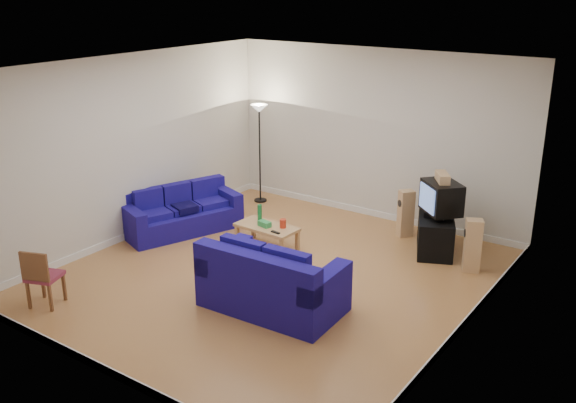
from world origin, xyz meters
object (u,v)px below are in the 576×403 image
Objects in this scene: sofa_loveseat at (270,286)px; coffee_table at (267,229)px; tv_stand at (435,234)px; television at (441,197)px; sofa_three_seat at (181,215)px.

sofa_loveseat reaches higher than coffee_table.
sofa_loveseat is 3.37m from tv_stand.
sofa_loveseat is 1.79× the size of coffee_table.
coffee_table is 2.83m from tv_stand.
television reaches higher than sofa_loveseat.
sofa_loveseat reaches higher than tv_stand.
coffee_table is (-1.36, 1.74, -0.03)m from sofa_loveseat.
sofa_three_seat reaches higher than coffee_table.
sofa_loveseat is (3.11, -1.47, 0.06)m from sofa_three_seat.
tv_stand is (1.07, 3.19, -0.05)m from sofa_loveseat.
tv_stand is 0.67m from television.
sofa_loveseat is at bearing -42.72° from tv_stand.
sofa_loveseat is 2.36× the size of television.
coffee_table is 1.32× the size of television.
television is at bearing 65.96° from tv_stand.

